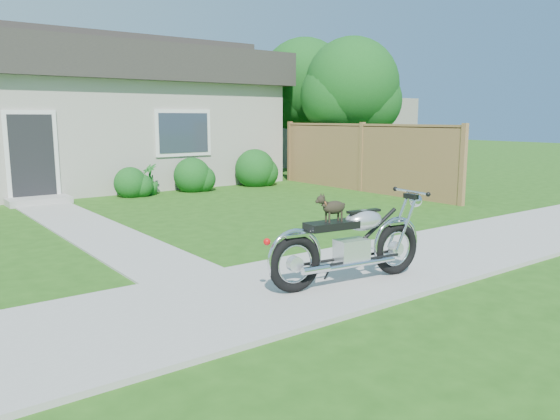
% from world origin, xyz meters
% --- Properties ---
extents(ground, '(80.00, 80.00, 0.00)m').
position_xyz_m(ground, '(0.00, 0.00, 0.00)').
color(ground, '#235114').
rests_on(ground, ground).
extents(sidewalk, '(24.00, 2.20, 0.04)m').
position_xyz_m(sidewalk, '(0.00, 0.00, 0.02)').
color(sidewalk, '#9E9B93').
rests_on(sidewalk, ground).
extents(walkway, '(1.20, 8.00, 0.03)m').
position_xyz_m(walkway, '(-1.50, 5.00, 0.01)').
color(walkway, '#9E9B93').
rests_on(walkway, ground).
extents(house, '(12.60, 7.03, 4.50)m').
position_xyz_m(house, '(-0.00, 11.99, 2.16)').
color(house, beige).
rests_on(house, ground).
extents(fence, '(0.12, 6.62, 1.90)m').
position_xyz_m(fence, '(6.30, 5.75, 0.94)').
color(fence, olive).
rests_on(fence, ground).
extents(tree_near, '(2.95, 2.94, 4.51)m').
position_xyz_m(tree_near, '(7.80, 7.56, 2.89)').
color(tree_near, '#3D2B1C').
rests_on(tree_near, ground).
extents(tree_far, '(3.13, 3.13, 4.79)m').
position_xyz_m(tree_far, '(8.04, 10.19, 3.07)').
color(tree_far, '#3D2B1C').
rests_on(tree_far, ground).
extents(shrub_row, '(11.28, 1.19, 1.19)m').
position_xyz_m(shrub_row, '(0.38, 8.50, 0.45)').
color(shrub_row, '#144D17').
rests_on(shrub_row, ground).
extents(potted_plant_right, '(0.50, 0.50, 0.82)m').
position_xyz_m(potted_plant_right, '(1.26, 8.55, 0.41)').
color(potted_plant_right, '#1C6520').
rests_on(potted_plant_right, ground).
extents(motorcycle_with_dog, '(2.22, 0.62, 1.10)m').
position_xyz_m(motorcycle_with_dog, '(-0.01, -0.39, 0.54)').
color(motorcycle_with_dog, black).
rests_on(motorcycle_with_dog, sidewalk).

